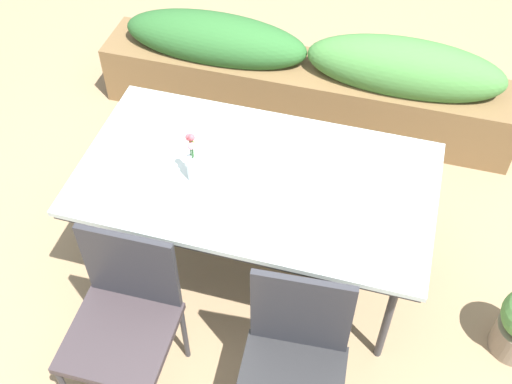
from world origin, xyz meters
name	(u,v)px	position (x,y,z in m)	size (l,w,h in m)	color
ground_plane	(258,276)	(0.00, 0.00, 0.00)	(12.00, 12.00, 0.00)	#9E7F5B
dining_table	(256,182)	(-0.03, 0.07, 0.74)	(1.83, 1.01, 0.78)	silver
chair_near_right	(294,359)	(0.37, -0.73, 0.52)	(0.51, 0.51, 0.96)	#282829
chair_near_left	(124,313)	(-0.44, -0.73, 0.55)	(0.49, 0.49, 0.97)	#3B3235
flower_vase	(192,161)	(-0.33, -0.03, 0.91)	(0.06, 0.06, 0.31)	silver
planter_box	(308,77)	(-0.05, 1.48, 0.36)	(2.93, 0.46, 0.76)	brown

